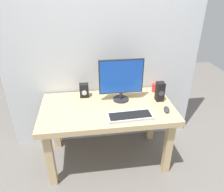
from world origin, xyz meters
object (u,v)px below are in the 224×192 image
at_px(monitor, 121,79).
at_px(keyboard_primary, 130,116).
at_px(mouse, 167,109).
at_px(audio_controller, 84,90).
at_px(speaker_right, 160,92).
at_px(coffee_mug, 155,88).
at_px(desk, 107,114).

bearing_deg(monitor, keyboard_primary, -85.92).
height_order(mouse, audio_controller, audio_controller).
distance_m(speaker_right, coffee_mug, 0.22).
height_order(keyboard_primary, speaker_right, speaker_right).
bearing_deg(mouse, keyboard_primary, -157.07).
bearing_deg(audio_controller, monitor, -17.25).
xyz_separation_m(mouse, speaker_right, (-0.00, 0.23, 0.09)).
bearing_deg(keyboard_primary, coffee_mug, 51.17).
bearing_deg(audio_controller, keyboard_primary, -49.14).
distance_m(audio_controller, coffee_mug, 0.83).
distance_m(mouse, speaker_right, 0.24).
relative_size(speaker_right, audio_controller, 1.36).
bearing_deg(monitor, mouse, -35.79).
bearing_deg(audio_controller, speaker_right, -13.51).
bearing_deg(mouse, speaker_right, 103.74).
distance_m(keyboard_primary, coffee_mug, 0.65).
distance_m(desk, speaker_right, 0.62).
bearing_deg(speaker_right, mouse, -89.74).
relative_size(desk, monitor, 2.93).
bearing_deg(keyboard_primary, monitor, 94.08).
height_order(mouse, coffee_mug, coffee_mug).
height_order(audio_controller, coffee_mug, audio_controller).
bearing_deg(coffee_mug, keyboard_primary, -128.83).
bearing_deg(coffee_mug, desk, -155.92).
xyz_separation_m(desk, coffee_mug, (0.60, 0.27, 0.15)).
bearing_deg(audio_controller, coffee_mug, 1.14).
relative_size(audio_controller, coffee_mug, 1.57).
relative_size(mouse, coffee_mug, 1.10).
bearing_deg(mouse, monitor, 157.69).
xyz_separation_m(desk, speaker_right, (0.58, 0.06, 0.20)).
bearing_deg(keyboard_primary, desk, 128.92).
height_order(desk, speaker_right, speaker_right).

